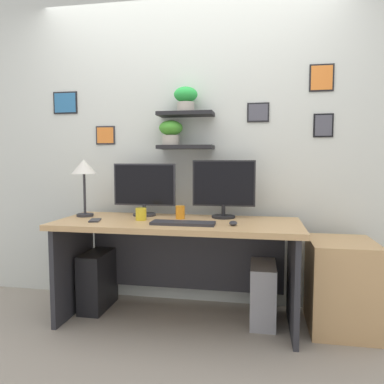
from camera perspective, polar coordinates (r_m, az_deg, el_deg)
The scene contains 14 objects.
ground_plane at distance 2.90m, azimuth -2.25°, elevation -19.27°, with size 8.00×8.00×0.00m, color gray.
back_wall_assembly at distance 3.08m, azimuth -0.55°, elevation 8.04°, with size 4.40×0.24×2.70m.
desk at distance 2.78m, azimuth -2.02°, elevation -8.49°, with size 1.77×0.68×0.75m.
monitor_left at distance 2.95m, azimuth -7.38°, elevation 0.64°, with size 0.50×0.18×0.41m.
monitor_right at distance 2.82m, azimuth 4.93°, elevation 0.78°, with size 0.48×0.18×0.44m.
keyboard at distance 2.53m, azimuth -1.40°, elevation -4.84°, with size 0.44×0.14×0.02m, color #2D2D33.
computer_mouse at distance 2.52m, azimuth 6.41°, elevation -4.83°, with size 0.06×0.09×0.03m, color #2D2D33.
desk_lamp at distance 2.99m, azimuth -16.40°, elevation 3.15°, with size 0.19×0.19×0.45m.
cell_phone at distance 2.77m, azimuth -14.81°, elevation -4.26°, with size 0.07×0.14×0.01m, color #2D2D33.
coffee_mug at distance 2.74m, azimuth -7.91°, elevation -3.42°, with size 0.08×0.08×0.09m, color yellow.
pen_cup at distance 2.77m, azimuth -1.86°, elevation -3.15°, with size 0.07×0.07×0.10m, color orange.
drawer_cabinet at distance 2.86m, azimuth 22.09°, elevation -13.23°, with size 0.44×0.50×0.63m, color tan.
computer_tower_left at distance 3.13m, azimuth -14.38°, elevation -13.07°, with size 0.18×0.40×0.46m, color black.
computer_tower_right at distance 2.85m, azimuth 10.94°, elevation -15.12°, with size 0.18×0.40×0.43m, color #99999E.
Camera 1 is at (0.58, -2.58, 1.19)m, focal length 34.40 mm.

